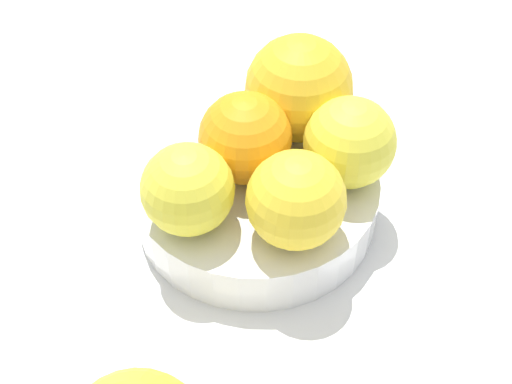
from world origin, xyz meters
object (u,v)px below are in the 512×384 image
(orange_in_bowl_4, at_px, (350,142))
(orange_in_bowl_1, at_px, (299,88))
(orange_in_bowl_0, at_px, (243,140))
(fruit_bowl, at_px, (256,196))
(orange_in_bowl_3, at_px, (188,189))
(orange_in_bowl_2, at_px, (296,200))

(orange_in_bowl_4, bearing_deg, orange_in_bowl_1, 74.07)
(orange_in_bowl_1, bearing_deg, orange_in_bowl_0, -179.52)
(fruit_bowl, height_order, orange_in_bowl_4, orange_in_bowl_4)
(fruit_bowl, xyz_separation_m, orange_in_bowl_3, (-0.06, 0.01, 0.05))
(orange_in_bowl_1, height_order, orange_in_bowl_4, orange_in_bowl_1)
(orange_in_bowl_0, relative_size, orange_in_bowl_3, 1.06)
(orange_in_bowl_0, relative_size, orange_in_bowl_4, 1.01)
(orange_in_bowl_0, bearing_deg, orange_in_bowl_3, -176.96)
(orange_in_bowl_1, relative_size, orange_in_bowl_4, 1.23)
(orange_in_bowl_2, height_order, orange_in_bowl_3, orange_in_bowl_2)
(orange_in_bowl_1, bearing_deg, orange_in_bowl_2, -142.62)
(orange_in_bowl_1, relative_size, orange_in_bowl_3, 1.29)
(orange_in_bowl_0, height_order, orange_in_bowl_1, orange_in_bowl_1)
(fruit_bowl, bearing_deg, orange_in_bowl_0, 105.53)
(orange_in_bowl_3, bearing_deg, fruit_bowl, -6.55)
(orange_in_bowl_1, distance_m, orange_in_bowl_3, 0.12)
(orange_in_bowl_0, distance_m, orange_in_bowl_2, 0.07)
(fruit_bowl, bearing_deg, orange_in_bowl_3, 173.45)
(orange_in_bowl_2, bearing_deg, orange_in_bowl_0, 72.46)
(orange_in_bowl_0, height_order, orange_in_bowl_2, same)
(orange_in_bowl_0, distance_m, orange_in_bowl_3, 0.06)
(orange_in_bowl_1, bearing_deg, orange_in_bowl_3, -178.30)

